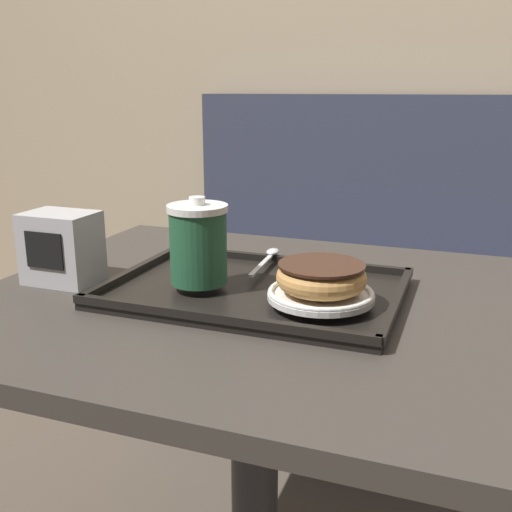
% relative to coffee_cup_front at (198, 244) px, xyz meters
% --- Properties ---
extents(wall_behind, '(8.00, 0.05, 2.40)m').
position_rel_coffee_cup_front_xyz_m(wall_behind, '(0.08, 1.14, 0.41)').
color(wall_behind, tan).
rests_on(wall_behind, ground_plane).
extents(booth_bench, '(1.14, 0.44, 1.00)m').
position_rel_coffee_cup_front_xyz_m(booth_bench, '(0.10, 0.91, -0.48)').
color(booth_bench, '#33384C').
rests_on(booth_bench, ground_plane).
extents(cafe_table, '(0.86, 0.74, 0.71)m').
position_rel_coffee_cup_front_xyz_m(cafe_table, '(0.08, 0.04, -0.25)').
color(cafe_table, '#38332D').
rests_on(cafe_table, ground_plane).
extents(serving_tray, '(0.44, 0.31, 0.02)m').
position_rel_coffee_cup_front_xyz_m(serving_tray, '(0.08, 0.04, -0.08)').
color(serving_tray, black).
rests_on(serving_tray, cafe_table).
extents(coffee_cup_front, '(0.09, 0.09, 0.13)m').
position_rel_coffee_cup_front_xyz_m(coffee_cup_front, '(0.00, 0.00, 0.00)').
color(coffee_cup_front, '#235638').
rests_on(coffee_cup_front, serving_tray).
extents(plate_with_chocolate_donut, '(0.15, 0.15, 0.01)m').
position_rel_coffee_cup_front_xyz_m(plate_with_chocolate_donut, '(0.19, -0.01, -0.05)').
color(plate_with_chocolate_donut, white).
rests_on(plate_with_chocolate_donut, serving_tray).
extents(donut_chocolate_glazed, '(0.13, 0.13, 0.04)m').
position_rel_coffee_cup_front_xyz_m(donut_chocolate_glazed, '(0.19, -0.01, -0.03)').
color(donut_chocolate_glazed, tan).
rests_on(donut_chocolate_glazed, plate_with_chocolate_donut).
extents(spoon, '(0.03, 0.16, 0.01)m').
position_rel_coffee_cup_front_xyz_m(spoon, '(0.06, 0.16, -0.06)').
color(spoon, silver).
rests_on(spoon, serving_tray).
extents(napkin_dispenser, '(0.11, 0.09, 0.12)m').
position_rel_coffee_cup_front_xyz_m(napkin_dispenser, '(-0.24, -0.01, -0.03)').
color(napkin_dispenser, '#B7B7BC').
rests_on(napkin_dispenser, cafe_table).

